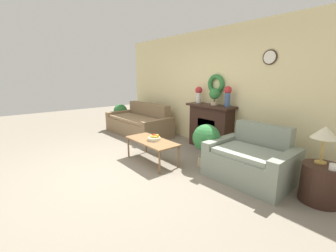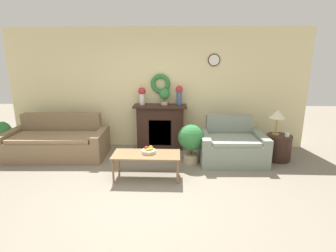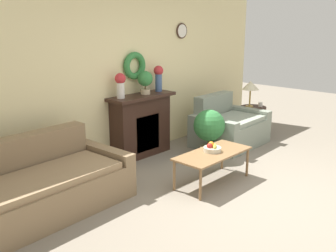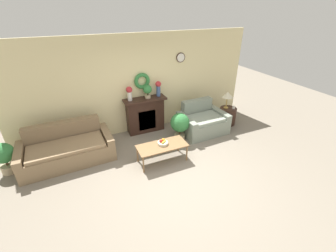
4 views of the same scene
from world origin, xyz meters
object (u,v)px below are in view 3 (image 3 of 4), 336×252
at_px(loveseat_right, 229,127).
at_px(mug, 260,104).
at_px(fruit_bowl, 212,148).
at_px(potted_plant_on_mantel, 145,80).
at_px(vase_on_mantel_left, 120,84).
at_px(vase_on_mantel_right, 159,76).
at_px(coffee_table, 213,155).
at_px(potted_plant_floor_by_loveseat, 209,128).
at_px(couch_left, 41,187).
at_px(table_lamp, 251,86).
at_px(side_table_by_loveseat, 253,119).
at_px(fireplace, 141,125).

bearing_deg(loveseat_right, mug, -1.65).
bearing_deg(fruit_bowl, potted_plant_on_mantel, 82.62).
distance_m(vase_on_mantel_left, vase_on_mantel_right, 0.83).
distance_m(coffee_table, potted_plant_on_mantel, 1.78).
relative_size(vase_on_mantel_left, potted_plant_on_mantel, 1.03).
bearing_deg(potted_plant_floor_by_loveseat, couch_left, 173.87).
distance_m(couch_left, potted_plant_on_mantel, 2.51).
relative_size(couch_left, table_lamp, 4.07).
relative_size(vase_on_mantel_left, vase_on_mantel_right, 0.90).
distance_m(side_table_by_loveseat, vase_on_mantel_left, 3.10).
xyz_separation_m(loveseat_right, vase_on_mantel_left, (-1.89, 0.72, 0.94)).
distance_m(table_lamp, vase_on_mantel_right, 2.09).
xyz_separation_m(fruit_bowl, side_table_by_loveseat, (2.57, 0.90, -0.23)).
height_order(vase_on_mantel_right, potted_plant_floor_by_loveseat, vase_on_mantel_right).
height_order(vase_on_mantel_left, potted_plant_floor_by_loveseat, vase_on_mantel_left).
bearing_deg(side_table_by_loveseat, fireplace, 165.89).
xyz_separation_m(mug, vase_on_mantel_right, (-2.16, 0.71, 0.71)).
relative_size(coffee_table, potted_plant_on_mantel, 3.10).
relative_size(couch_left, mug, 24.48).
height_order(loveseat_right, table_lamp, table_lamp).
relative_size(loveseat_right, side_table_by_loveseat, 2.52).
xyz_separation_m(couch_left, side_table_by_loveseat, (4.63, -0.03, -0.04)).
distance_m(fruit_bowl, potted_plant_floor_by_loveseat, 0.99).
relative_size(vase_on_mantel_left, potted_plant_floor_by_loveseat, 0.48).
bearing_deg(vase_on_mantel_right, couch_left, -167.03).
distance_m(fireplace, table_lamp, 2.50).
relative_size(fireplace, mug, 13.86).
bearing_deg(mug, vase_on_mantel_right, 161.68).
height_order(coffee_table, potted_plant_floor_by_loveseat, potted_plant_floor_by_loveseat).
height_order(loveseat_right, potted_plant_on_mantel, potted_plant_on_mantel).
bearing_deg(loveseat_right, table_lamp, 7.04).
height_order(table_lamp, mug, table_lamp).
distance_m(coffee_table, vase_on_mantel_right, 1.88).
xyz_separation_m(fireplace, coffee_table, (-0.14, -1.56, -0.11)).
bearing_deg(side_table_by_loveseat, loveseat_right, -174.54).
bearing_deg(fruit_bowl, loveseat_right, 27.04).
height_order(fireplace, vase_on_mantel_right, vase_on_mantel_right).
relative_size(coffee_table, fruit_bowl, 4.75).
height_order(vase_on_mantel_left, potted_plant_on_mantel, vase_on_mantel_left).
height_order(fireplace, potted_plant_on_mantel, potted_plant_on_mantel).
xyz_separation_m(table_lamp, vase_on_mantel_left, (-2.81, 0.57, 0.31)).
bearing_deg(vase_on_mantel_left, table_lamp, -11.56).
bearing_deg(potted_plant_floor_by_loveseat, table_lamp, 10.56).
xyz_separation_m(coffee_table, potted_plant_floor_by_loveseat, (0.80, 0.67, 0.09)).
relative_size(coffee_table, vase_on_mantel_left, 3.00).
bearing_deg(mug, couch_left, 178.57).
xyz_separation_m(fireplace, vase_on_mantel_right, (0.42, 0.01, 0.76)).
height_order(couch_left, side_table_by_loveseat, couch_left).
xyz_separation_m(vase_on_mantel_left, potted_plant_floor_by_loveseat, (1.07, -0.90, -0.75)).
bearing_deg(coffee_table, side_table_by_loveseat, 19.97).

